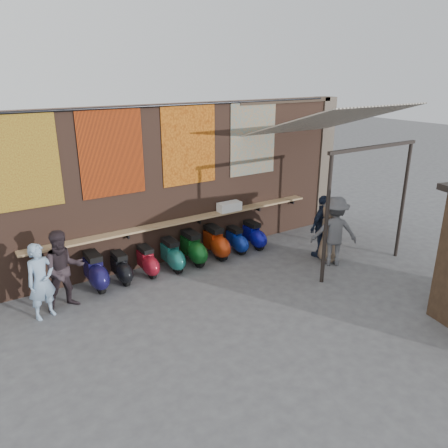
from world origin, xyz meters
The scene contains 28 objects.
ground centered at (0.00, 0.00, 0.00)m, with size 70.00×70.00×0.00m, color #474749.
brick_wall centered at (0.00, 2.70, 2.00)m, with size 10.00×0.40×4.00m, color brown.
pier_right centered at (5.20, 2.70, 2.00)m, with size 0.50×0.50×4.00m, color #4C4238.
eating_counter centered at (0.00, 2.33, 1.10)m, with size 8.00×0.32×0.05m, color #9E7A51.
shelf_box centered at (1.40, 2.30, 1.25)m, with size 0.65×0.30×0.24m, color white.
tapestry_redgold centered at (-3.60, 2.48, 3.00)m, with size 1.50×0.02×2.00m, color maroon.
tapestry_sun centered at (-1.70, 2.48, 3.00)m, with size 1.50×0.02×2.00m, color #DE430D.
tapestry_orange centered at (0.30, 2.48, 3.00)m, with size 1.50×0.02×2.00m, color #C86A19.
tapestry_multi centered at (2.30, 2.48, 3.00)m, with size 1.50×0.02×2.00m, color teal.
hang_rail centered at (0.00, 2.47, 3.98)m, with size 0.06×0.06×9.50m, color black.
scooter_stool_0 centered at (-2.48, 2.02, 0.42)m, with size 0.40×0.89×0.84m, color #161246, non-canonical shape.
scooter_stool_1 centered at (-1.87, 2.01, 0.36)m, with size 0.34×0.76×0.72m, color black, non-canonical shape.
scooter_stool_2 centered at (-1.20, 2.02, 0.36)m, with size 0.34×0.76×0.72m, color maroon, non-canonical shape.
scooter_stool_3 centered at (-0.55, 1.97, 0.39)m, with size 0.37×0.83×0.78m, color #175F56, non-canonical shape.
scooter_stool_4 centered at (0.07, 2.01, 0.42)m, with size 0.40×0.89×0.85m, color #0F4B19, non-canonical shape.
scooter_stool_5 centered at (0.77, 2.02, 0.42)m, with size 0.40×0.89×0.85m, color #A32C0C, non-canonical shape.
scooter_stool_6 centered at (1.43, 2.00, 0.35)m, with size 0.33×0.74×0.70m, color navy, non-canonical shape.
scooter_stool_7 centered at (2.03, 2.01, 0.37)m, with size 0.35×0.78×0.75m, color #0C0E8B, non-canonical shape.
diner_left centered at (-3.73, 1.40, 0.80)m, with size 0.58×0.38×1.59m, color #83A0BF.
diner_right centered at (-3.25, 1.52, 0.86)m, with size 0.84×0.65×1.73m, color #2D2328.
shopper_navy centered at (3.20, 0.53, 0.85)m, with size 0.99×0.41×1.70m, color #161F33.
shopper_grey centered at (3.06, -0.01, 0.90)m, with size 1.17×0.67×1.81m, color #505054.
shopper_tan centered at (3.17, 0.27, 0.78)m, with size 0.76×0.50×1.56m, color #876D56.
awning_canvas centered at (3.50, 0.90, 3.55)m, with size 3.20×3.40×0.03m, color beige.
awning_ledger centered at (3.50, 2.49, 3.95)m, with size 3.30×0.08×0.12m, color #33261C.
awning_header centered at (3.50, -0.60, 3.08)m, with size 3.00×0.08×0.08m, color black.
awning_post_left centered at (2.10, -0.60, 1.55)m, with size 0.09×0.09×3.10m, color black.
awning_post_right centered at (4.90, -0.60, 1.55)m, with size 0.09×0.09×3.10m, color black.
Camera 1 is at (-4.99, -7.12, 4.76)m, focal length 35.00 mm.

